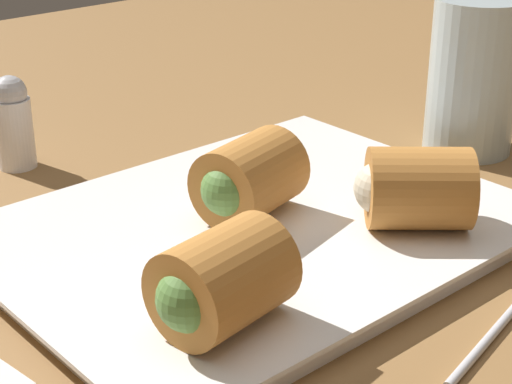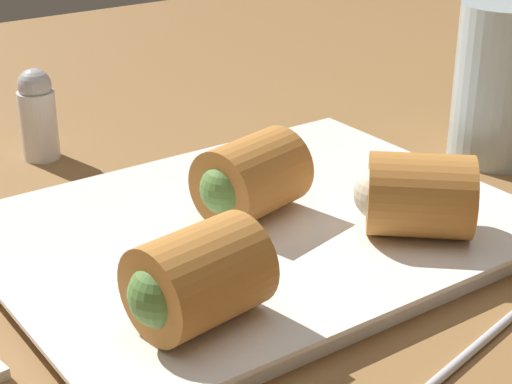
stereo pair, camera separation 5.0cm
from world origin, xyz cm
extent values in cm
cube|color=olive|center=(0.00, 0.00, 1.00)|extent=(180.00, 140.00, 2.00)
cube|color=white|center=(3.77, 0.96, 2.60)|extent=(31.74, 24.28, 1.20)
cube|color=white|center=(3.77, 0.96, 3.35)|extent=(33.01, 25.25, 0.30)
cylinder|color=#B77533|center=(10.90, -6.07, 6.06)|extent=(8.06, 7.98, 5.12)
sphere|color=beige|center=(9.14, -4.50, 6.06)|extent=(3.32, 3.32, 3.32)
cylinder|color=#B77533|center=(-5.16, -6.76, 6.06)|extent=(6.92, 5.96, 5.12)
sphere|color=#56843D|center=(-7.49, -7.10, 6.06)|extent=(3.32, 3.32, 3.32)
cylinder|color=#B77533|center=(4.23, 2.07, 6.06)|extent=(7.27, 6.43, 5.12)
sphere|color=#56843D|center=(1.94, 1.52, 6.06)|extent=(3.32, 3.32, 3.32)
cylinder|color=silver|center=(6.56, -15.15, 2.25)|extent=(12.10, 3.15, 0.50)
cylinder|color=silver|center=(27.41, 2.05, 8.12)|extent=(7.02, 7.02, 12.23)
cylinder|color=silver|center=(-1.67, 22.68, 4.72)|extent=(2.90, 2.90, 5.44)
sphere|color=#B7B7BC|center=(-1.67, 22.68, 7.95)|extent=(2.61, 2.61, 2.61)
camera|label=1|loc=(-28.16, -35.43, 27.33)|focal=60.00mm
camera|label=2|loc=(-24.20, -38.56, 27.33)|focal=60.00mm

